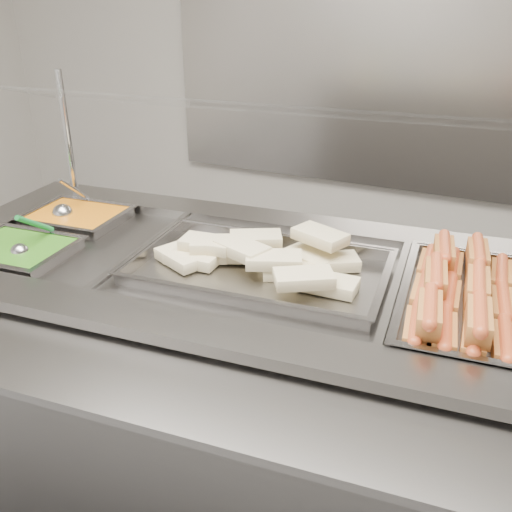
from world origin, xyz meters
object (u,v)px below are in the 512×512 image
at_px(sneeze_guard, 266,114).
at_px(pan_wraps, 259,272).
at_px(steam_counter, 241,390).
at_px(serving_spoon, 23,247).
at_px(pan_hotdogs, 473,313).
at_px(ladle, 64,212).

distance_m(sneeze_guard, pan_wraps, 0.48).
height_order(steam_counter, serving_spoon, serving_spoon).
bearing_deg(sneeze_guard, steam_counter, -84.69).
bearing_deg(pan_wraps, sneeze_guard, 110.66).
distance_m(pan_hotdogs, ladle, 1.41).
bearing_deg(pan_wraps, ladle, 175.37).
bearing_deg(steam_counter, pan_wraps, 5.31).
bearing_deg(serving_spoon, steam_counter, 19.01).
relative_size(sneeze_guard, ladle, 8.84).
distance_m(pan_hotdogs, pan_wraps, 0.61).
height_order(sneeze_guard, serving_spoon, sneeze_guard).
distance_m(pan_hotdogs, serving_spoon, 1.34).
height_order(steam_counter, pan_wraps, pan_wraps).
xyz_separation_m(pan_wraps, ladle, (-0.81, 0.07, 0.04)).
bearing_deg(ladle, pan_wraps, -4.63).
distance_m(steam_counter, pan_wraps, 0.46).
relative_size(pan_wraps, ladle, 3.78).
distance_m(sneeze_guard, pan_hotdogs, 0.83).
relative_size(pan_hotdogs, ladle, 3.07).
relative_size(steam_counter, ladle, 10.32).
bearing_deg(serving_spoon, pan_wraps, 17.83).
relative_size(steam_counter, serving_spoon, 10.87).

